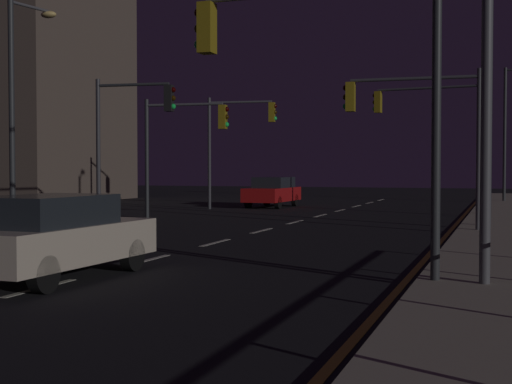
# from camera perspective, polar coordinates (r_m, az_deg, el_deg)

# --- Properties ---
(ground_plane) EXTENTS (112.00, 112.00, 0.00)m
(ground_plane) POSITION_cam_1_polar(r_m,az_deg,el_deg) (20.67, -2.66, -3.85)
(ground_plane) COLOR black
(ground_plane) RESTS_ON ground
(sidewalk_right) EXTENTS (2.36, 77.00, 0.14)m
(sidewalk_right) POSITION_cam_1_polar(r_m,az_deg,el_deg) (19.22, 18.05, -4.17)
(sidewalk_right) COLOR #9E937F
(sidewalk_right) RESTS_ON ground
(lane_markings_center) EXTENTS (0.14, 50.00, 0.01)m
(lane_markings_center) POSITION_cam_1_polar(r_m,az_deg,el_deg) (23.94, 0.43, -3.04)
(lane_markings_center) COLOR silver
(lane_markings_center) RESTS_ON ground
(lane_edge_line) EXTENTS (0.14, 53.00, 0.01)m
(lane_edge_line) POSITION_cam_1_polar(r_m,az_deg,el_deg) (24.27, 14.85, -3.04)
(lane_edge_line) COLOR gold
(lane_edge_line) RESTS_ON ground
(car) EXTENTS (1.99, 4.47, 1.57)m
(car) POSITION_cam_1_polar(r_m,az_deg,el_deg) (14.07, -15.54, -3.28)
(car) COLOR beige
(car) RESTS_ON ground
(car_oncoming) EXTENTS (1.94, 4.45, 1.57)m
(car_oncoming) POSITION_cam_1_polar(r_m,az_deg,el_deg) (38.25, 1.30, 0.05)
(car_oncoming) COLOR #B71414
(car_oncoming) RESTS_ON ground
(traffic_light_near_right) EXTENTS (4.59, 0.34, 5.36)m
(traffic_light_near_right) POSITION_cam_1_polar(r_m,az_deg,el_deg) (13.36, 5.31, 9.95)
(traffic_light_near_right) COLOR #2D3033
(traffic_light_near_right) RESTS_ON sidewalk_right
(traffic_light_overhead_east) EXTENTS (3.49, 0.62, 5.55)m
(traffic_light_overhead_east) POSITION_cam_1_polar(r_m,az_deg,el_deg) (36.12, -1.44, 4.79)
(traffic_light_overhead_east) COLOR #38383D
(traffic_light_overhead_east) RESTS_ON ground
(traffic_light_mid_right) EXTENTS (4.35, 0.38, 5.01)m
(traffic_light_mid_right) POSITION_cam_1_polar(r_m,az_deg,el_deg) (23.84, 12.37, 5.79)
(traffic_light_mid_right) COLOR #4C4C51
(traffic_light_mid_right) RESTS_ON sidewalk_right
(traffic_light_far_left) EXTENTS (3.12, 0.51, 5.36)m
(traffic_light_far_left) POSITION_cam_1_polar(r_m,az_deg,el_deg) (27.29, -9.76, 5.37)
(traffic_light_far_left) COLOR #38383D
(traffic_light_far_left) RESTS_ON ground
(traffic_light_mid_left) EXTENTS (4.66, 0.77, 5.64)m
(traffic_light_mid_left) POSITION_cam_1_polar(r_m,az_deg,el_deg) (32.69, 13.52, 5.50)
(traffic_light_mid_left) COLOR #38383D
(traffic_light_mid_left) RESTS_ON sidewalk_right
(traffic_light_far_right) EXTENTS (3.59, 0.48, 4.86)m
(traffic_light_far_right) POSITION_cam_1_polar(r_m,az_deg,el_deg) (29.62, -5.71, 4.51)
(traffic_light_far_right) COLOR #2D3033
(traffic_light_far_right) RESTS_ON ground
(street_lamp_mid_block) EXTENTS (1.81, 0.40, 7.70)m
(street_lamp_mid_block) POSITION_cam_1_polar(r_m,az_deg,el_deg) (44.72, 19.18, 5.21)
(street_lamp_mid_block) COLOR #2D3033
(street_lamp_mid_block) RESTS_ON sidewalk_right
(street_lamp_across_street) EXTENTS (0.56, 1.72, 7.48)m
(street_lamp_across_street) POSITION_cam_1_polar(r_m,az_deg,el_deg) (12.72, 17.46, 13.29)
(street_lamp_across_street) COLOR #4C4C51
(street_lamp_across_street) RESTS_ON sidewalk_right
(street_lamp_median) EXTENTS (2.09, 1.48, 8.25)m
(street_lamp_median) POSITION_cam_1_polar(r_m,az_deg,el_deg) (26.04, 17.13, 8.44)
(street_lamp_median) COLOR #2D3033
(street_lamp_median) RESTS_ON sidewalk_right
(street_lamp_corner) EXTENTS (0.62, 1.91, 7.42)m
(street_lamp_corner) POSITION_cam_1_polar(r_m,az_deg,el_deg) (24.57, -18.02, 7.37)
(street_lamp_corner) COLOR #2D3033
(street_lamp_corner) RESTS_ON ground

